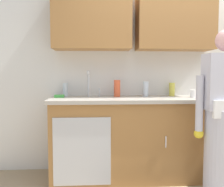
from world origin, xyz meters
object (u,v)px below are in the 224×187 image
Objects in this scene: bottle_cleaner_spray at (117,88)px; cup_by_sink at (193,94)px; bottle_water_tall at (172,89)px; bottle_water_short at (146,89)px; person_at_sink at (223,129)px; knife_on_counter at (167,97)px; sink at (92,99)px; bottle_dish_liquid at (65,90)px; sponge at (59,96)px.

bottle_cleaner_spray is 0.89m from cup_by_sink.
bottle_water_short is at bearing -166.88° from bottle_water_tall.
person_at_sink is 0.77m from knife_on_counter.
cup_by_sink is (-0.07, 0.59, 0.29)m from person_at_sink.
cup_by_sink is 0.38× the size of knife_on_counter.
sink is 0.31× the size of person_at_sink.
bottle_dish_liquid is 0.81× the size of bottle_cleaner_spray.
cup_by_sink is 0.30m from knife_on_counter.
sink is at bearing -168.38° from bottle_water_short.
person_at_sink is 1.79m from sponge.
person_at_sink is at bearing -83.32° from cup_by_sink.
sponge is at bearing -173.80° from bottle_cleaner_spray.
bottle_dish_liquid is 1.80× the size of cup_by_sink.
bottle_cleaner_spray is at bearing -136.90° from knife_on_counter.
bottle_water_tall is at bearing 117.73° from knife_on_counter.
bottle_dish_liquid reaches higher than knife_on_counter.
bottle_water_tall is at bearing 6.15° from bottle_cleaner_spray.
person_at_sink is 9.97× the size of bottle_water_tall.
person_at_sink reaches higher than knife_on_counter.
knife_on_counter is at bearing -2.87° from sponge.
person_at_sink reaches higher than bottle_water_tall.
person_at_sink is at bearing -52.35° from bottle_water_short.
knife_on_counter is (-0.36, 0.64, 0.25)m from person_at_sink.
bottle_dish_liquid is 0.18m from sponge.
bottle_water_tall is at bearing 12.15° from sink.
bottle_water_tall is 1.80× the size of cup_by_sink.
bottle_cleaner_spray is (0.31, 0.14, 0.11)m from sink.
bottle_dish_liquid is at bearing 70.87° from sponge.
knife_on_counter is at bearing -10.15° from bottle_dish_liquid.
person_at_sink is 14.73× the size of sponge.
bottle_cleaner_spray is 0.69m from sponge.
bottle_water_tall is 0.68× the size of knife_on_counter.
knife_on_counter is at bearing 119.48° from person_at_sink.
bottle_dish_liquid reaches higher than sponge.
sink is 0.68m from bottle_water_short.
bottle_dish_liquid is 1.53m from cup_by_sink.
knife_on_counter is (-0.29, 0.04, -0.04)m from cup_by_sink.
sponge is at bearing -109.13° from bottle_dish_liquid.
bottle_cleaner_spray is 1.82× the size of sponge.
knife_on_counter is at bearing -13.30° from bottle_cleaner_spray.
bottle_water_short is (0.65, 0.13, 0.11)m from sink.
bottle_cleaner_spray reaches higher than sponge.
sink is at bearing -34.18° from bottle_dish_liquid.
bottle_water_short reaches higher than knife_on_counter.
bottle_water_tall is (0.35, 0.08, -0.01)m from bottle_water_short.
cup_by_sink is (0.87, -0.18, -0.06)m from bottle_cleaner_spray.
bottle_cleaner_spray is at bearing 179.00° from bottle_water_short.
bottle_cleaner_spray is at bearing -7.18° from bottle_dish_liquid.
knife_on_counter is (1.21, -0.22, -0.08)m from bottle_dish_liquid.
sink is at bearing 153.08° from person_at_sink.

